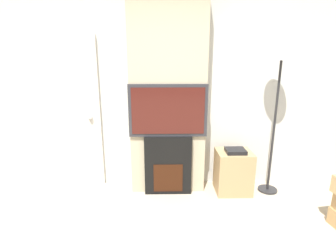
{
  "coord_description": "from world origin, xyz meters",
  "views": [
    {
      "loc": [
        -0.07,
        -1.51,
        1.78
      ],
      "look_at": [
        0.0,
        1.71,
        0.93
      ],
      "focal_mm": 28.0,
      "sensor_mm": 36.0,
      "label": 1
    }
  ],
  "objects_px": {
    "fireplace": "(168,165)",
    "television": "(168,111)",
    "media_stand": "(233,171)",
    "floor_lamp": "(279,83)"
  },
  "relations": [
    {
      "from": "fireplace",
      "to": "media_stand",
      "type": "height_order",
      "value": "fireplace"
    },
    {
      "from": "fireplace",
      "to": "media_stand",
      "type": "relative_size",
      "value": 1.28
    },
    {
      "from": "fireplace",
      "to": "floor_lamp",
      "type": "height_order",
      "value": "floor_lamp"
    },
    {
      "from": "fireplace",
      "to": "floor_lamp",
      "type": "bearing_deg",
      "value": 0.47
    },
    {
      "from": "fireplace",
      "to": "television",
      "type": "relative_size",
      "value": 0.8
    },
    {
      "from": "fireplace",
      "to": "media_stand",
      "type": "xyz_separation_m",
      "value": [
        0.88,
        0.01,
        -0.1
      ]
    },
    {
      "from": "fireplace",
      "to": "floor_lamp",
      "type": "distance_m",
      "value": 1.73
    },
    {
      "from": "fireplace",
      "to": "television",
      "type": "xyz_separation_m",
      "value": [
        0.0,
        -0.0,
        0.73
      ]
    },
    {
      "from": "television",
      "to": "media_stand",
      "type": "xyz_separation_m",
      "value": [
        0.88,
        0.01,
        -0.83
      ]
    },
    {
      "from": "floor_lamp",
      "to": "media_stand",
      "type": "bearing_deg",
      "value": -179.43
    }
  ]
}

